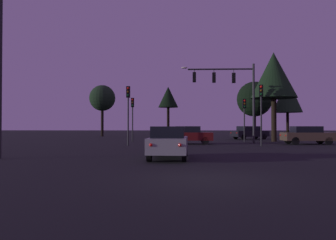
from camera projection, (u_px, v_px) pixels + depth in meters
ground_plane at (188, 141)px, 34.22m from camera, size 168.00×168.00×0.00m
traffic_signal_mast_arm at (231, 87)px, 29.78m from camera, size 6.51×0.37×7.07m
traffic_light_corner_left at (261, 103)px, 25.59m from camera, size 0.34×0.37×4.70m
traffic_light_corner_right at (128, 104)px, 26.47m from camera, size 0.31×0.36×4.69m
traffic_light_median at (244, 111)px, 31.92m from camera, size 0.33×0.37×4.13m
traffic_light_far_side at (133, 111)px, 32.49m from camera, size 0.33×0.37×4.27m
car_nearside_lane at (169, 142)px, 15.77m from camera, size 1.86×4.32×1.52m
car_crossing_left at (307, 135)px, 28.11m from camera, size 4.35×1.96×1.52m
car_crossing_right at (189, 135)px, 28.61m from camera, size 4.04×1.76×1.52m
car_far_lane at (249, 132)px, 38.73m from camera, size 4.54×3.26×1.52m
parking_lot_lamp_post at (0, 52)px, 15.82m from camera, size 1.70×0.36×7.96m
tree_behind_sign at (168, 98)px, 48.64m from camera, size 2.91×2.91×7.27m
tree_left_far at (254, 99)px, 44.32m from camera, size 4.64×4.64×7.43m
tree_center_horizon at (274, 76)px, 33.33m from camera, size 4.52×4.52×8.89m
tree_right_cluster at (287, 95)px, 46.33m from camera, size 4.00×4.00×8.21m
tree_lot_edge at (102, 98)px, 49.92m from camera, size 3.85×3.85×7.64m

